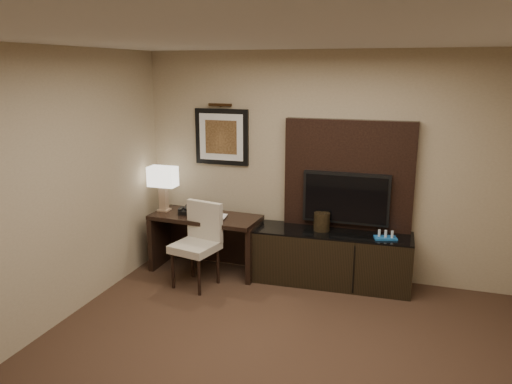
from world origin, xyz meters
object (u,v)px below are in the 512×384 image
at_px(minibar_tray, 386,235).
at_px(desk_chair, 195,246).
at_px(ice_bucket, 322,222).
at_px(tv, 346,198).
at_px(credenza, 330,257).
at_px(table_lamp, 163,191).
at_px(desk_phone, 187,210).
at_px(desk, 206,243).

bearing_deg(minibar_tray, desk_chair, -166.30).
bearing_deg(ice_bucket, tv, 24.80).
bearing_deg(credenza, ice_bucket, 166.95).
height_order(desk_chair, ice_bucket, desk_chair).
relative_size(table_lamp, ice_bucket, 2.45).
xyz_separation_m(desk_chair, ice_bucket, (1.36, 0.59, 0.26)).
height_order(desk_chair, desk_phone, desk_chair).
relative_size(tv, desk_chair, 1.03).
bearing_deg(ice_bucket, minibar_tray, -6.12).
height_order(table_lamp, desk_phone, table_lamp).
bearing_deg(desk_chair, minibar_tray, 25.49).
distance_m(desk_chair, table_lamp, 0.97).
distance_m(credenza, desk_phone, 1.85).
distance_m(desk, ice_bucket, 1.49).
xyz_separation_m(credenza, tv, (0.14, 0.14, 0.70)).
relative_size(desk_chair, ice_bucket, 4.63).
xyz_separation_m(desk_chair, minibar_tray, (2.10, 0.51, 0.20)).
xyz_separation_m(tv, desk_chair, (-1.61, -0.71, -0.53)).
xyz_separation_m(credenza, minibar_tray, (0.62, -0.06, 0.36)).
xyz_separation_m(tv, table_lamp, (-2.27, -0.20, -0.04)).
bearing_deg(tv, table_lamp, -174.99).
bearing_deg(desk_phone, minibar_tray, -7.19).
xyz_separation_m(desk, ice_bucket, (1.43, 0.12, 0.38)).
distance_m(desk_chair, minibar_tray, 2.17).
bearing_deg(minibar_tray, tv, 157.79).
height_order(desk_phone, minibar_tray, desk_phone).
bearing_deg(minibar_tray, ice_bucket, 173.88).
height_order(tv, minibar_tray, tv).
xyz_separation_m(credenza, ice_bucket, (-0.12, 0.02, 0.42)).
relative_size(desk, desk_chair, 1.38).
height_order(desk_chair, minibar_tray, desk_chair).
relative_size(ice_bucket, minibar_tray, 0.86).
bearing_deg(credenza, desk, -178.59).
height_order(desk, ice_bucket, ice_bucket).
xyz_separation_m(credenza, desk_chair, (-1.48, -0.57, 0.17)).
relative_size(credenza, ice_bucket, 8.81).
bearing_deg(desk_phone, desk_chair, -63.94).
xyz_separation_m(desk, table_lamp, (-0.59, 0.04, 0.62)).
distance_m(desk_phone, minibar_tray, 2.41).
bearing_deg(table_lamp, desk_phone, -8.29).
bearing_deg(table_lamp, credenza, 1.59).
bearing_deg(credenza, desk_chair, -161.26).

